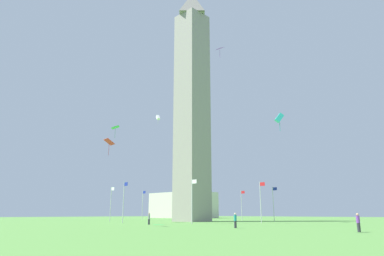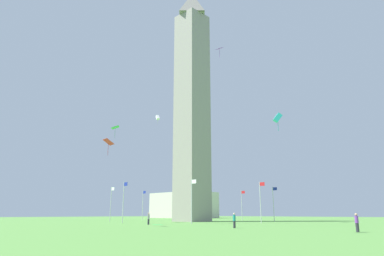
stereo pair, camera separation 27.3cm
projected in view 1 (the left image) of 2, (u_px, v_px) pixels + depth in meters
The scene contains 20 objects.
ground_plane at pixel (192, 222), 72.72m from camera, with size 260.00×260.00×0.00m, color #548C3D.
obelisk_monument at pixel (192, 98), 79.23m from camera, with size 5.98×5.98×54.39m.
flagpole_n at pixel (261, 200), 61.78m from camera, with size 1.12×0.14×7.21m.
flagpole_ne at pixel (274, 202), 73.63m from camera, with size 1.12×0.14×7.21m.
flagpole_e at pixel (242, 204), 85.48m from camera, with size 1.12×0.14×7.21m.
flagpole_se at pixel (192, 204), 90.39m from camera, with size 1.12×0.14×7.21m.
flagpole_s at pixel (143, 204), 85.48m from camera, with size 1.12×0.14×7.21m.
flagpole_sw at pixel (111, 202), 73.63m from camera, with size 1.12×0.14×7.21m.
flagpole_w at pixel (124, 200), 61.79m from camera, with size 1.12×0.14×7.21m.
flagpole_nw at pixel (192, 199), 56.88m from camera, with size 1.12×0.14×7.21m.
person_gray_shirt at pixel (149, 219), 53.10m from camera, with size 0.32×0.32×1.76m.
person_teal_shirt at pixel (235, 220), 40.41m from camera, with size 0.32×0.32×1.72m.
person_purple_shirt at pixel (358, 223), 31.78m from camera, with size 0.32×0.32×1.67m.
kite_cyan_box at pixel (279, 118), 31.87m from camera, with size 0.90×0.92×1.69m.
kite_purple_diamond at pixel (220, 49), 69.14m from camera, with size 1.43×1.29×2.26m.
kite_green_diamond at pixel (115, 128), 67.64m from camera, with size 2.08×2.08×2.38m.
kite_red_diamond at pixel (109, 142), 47.02m from camera, with size 1.42×1.27×2.20m.
kite_white_box at pixel (158, 118), 60.72m from camera, with size 0.95×0.68×1.77m.
distant_building at pixel (183, 205), 133.84m from camera, with size 24.13×14.23×9.43m.
picnic_blanket_near_first_person at pixel (158, 225), 52.04m from camera, with size 1.80×1.40×0.01m, color green.
Camera 1 is at (53.26, -53.24, 1.64)m, focal length 32.54 mm.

